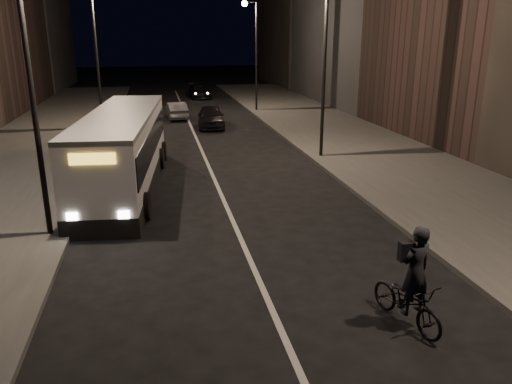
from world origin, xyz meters
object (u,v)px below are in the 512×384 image
cyclist_on_bicycle (409,293)px  car_far (200,91)px  streetlight_left_far (100,43)px  car_mid (176,110)px  streetlight_left_near (37,54)px  car_near (211,117)px  city_bus (123,147)px  streetlight_right_mid (320,46)px  streetlight_right_far (253,41)px

cyclist_on_bicycle → car_far: bearing=75.5°
streetlight_left_far → car_mid: (4.53, 3.78, -4.75)m
streetlight_left_near → car_far: bearing=77.8°
car_near → car_far: 16.28m
streetlight_left_near → cyclist_on_bicycle: streetlight_left_near is taller
city_bus → car_mid: (2.80, 16.77, -1.02)m
city_bus → car_far: bearing=84.3°
streetlight_right_mid → car_far: streetlight_right_mid is taller
city_bus → cyclist_on_bicycle: 13.13m
streetlight_left_near → car_far: (7.37, 34.00, -4.71)m
streetlight_right_mid → cyclist_on_bicycle: size_ratio=3.55×
streetlight_left_near → car_mid: size_ratio=2.19×
streetlight_right_mid → streetlight_left_near: 13.33m
streetlight_left_near → cyclist_on_bicycle: bearing=-39.2°
car_mid → streetlight_left_far: bearing=34.5°
streetlight_left_far → streetlight_left_near: bearing=-90.0°
cyclist_on_bicycle → car_near: (-1.37, 24.24, -0.06)m
streetlight_left_far → car_near: size_ratio=1.96×
city_bus → car_near: size_ratio=2.72×
city_bus → streetlight_left_near: bearing=-103.7°
streetlight_right_mid → cyclist_on_bicycle: bearing=-100.5°
streetlight_right_mid → streetlight_right_far: bearing=90.0°
car_mid → car_far: (2.84, 12.21, 0.04)m
streetlight_right_mid → car_far: size_ratio=1.80×
streetlight_left_near → streetlight_right_far: bearing=66.0°
car_near → car_mid: size_ratio=1.12×
streetlight_right_mid → cyclist_on_bicycle: (-2.69, -14.51, -4.60)m
streetlight_right_far → car_mid: 8.07m
streetlight_left_far → car_far: size_ratio=1.80×
streetlight_left_far → city_bus: bearing=-82.4°
streetlight_right_mid → streetlight_left_near: size_ratio=1.00×
streetlight_left_near → car_far: 35.10m
car_far → streetlight_left_near: bearing=-105.6°
streetlight_left_far → car_mid: size_ratio=2.19×
city_bus → cyclist_on_bicycle: bearing=-56.2°
car_near → car_mid: car_near is taller
streetlight_left_far → car_far: streetlight_left_far is taller
streetlight_right_mid → cyclist_on_bicycle: 15.45m
streetlight_right_mid → car_near: 11.53m
city_bus → car_far: 29.54m
streetlight_left_far → city_bus: streetlight_left_far is taller
streetlight_right_mid → car_near: streetlight_right_mid is taller
streetlight_right_mid → city_bus: 10.13m
streetlight_right_mid → car_mid: streetlight_right_mid is taller
streetlight_right_far → car_far: size_ratio=1.80×
streetlight_left_near → cyclist_on_bicycle: 11.27m
streetlight_left_far → cyclist_on_bicycle: size_ratio=3.55×
streetlight_right_mid → car_far: (-3.29, 26.00, -4.71)m
cyclist_on_bicycle → car_far: cyclist_on_bicycle is taller
streetlight_left_near → car_mid: (4.53, 21.78, -4.75)m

